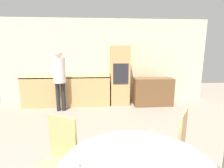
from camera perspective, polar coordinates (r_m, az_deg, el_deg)
The scene contains 9 objects.
wall_back at distance 5.61m, azimuth -2.41°, elevation 7.41°, with size 6.56×0.05×2.60m.
kitchen_counter at distance 5.47m, azimuth -14.38°, elevation -1.94°, with size 2.55×0.60×0.90m.
oven_unit at distance 5.35m, azimuth 2.48°, elevation 2.83°, with size 0.56×0.59×1.79m.
sideboard at distance 5.43m, azimuth 13.22°, elevation -2.47°, with size 1.16×0.45×0.84m.
chair_far_left at distance 2.21m, azimuth -17.13°, elevation -21.33°, with size 0.54×0.54×0.96m.
chair_far_right at distance 2.49m, azimuth 19.72°, elevation -17.45°, with size 0.56×0.56×0.96m.
person_standing at distance 4.89m, azimuth -16.81°, elevation 3.13°, with size 0.33×0.33×1.66m.
bowl_near at distance 1.64m, azimuth -13.70°, elevation -24.64°, with size 0.16×0.16×0.05m.
salt_shaker at distance 2.09m, azimuth 12.70°, elevation -15.52°, with size 0.03×0.03×0.09m.
Camera 1 is at (-0.22, -0.14, 1.71)m, focal length 28.00 mm.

